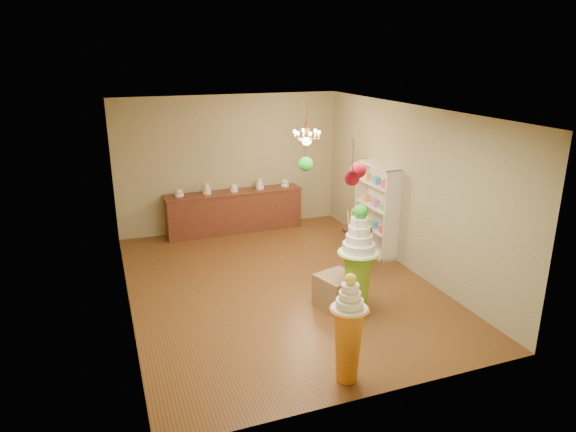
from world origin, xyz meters
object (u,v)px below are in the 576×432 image
object	(u,v)px
pedestal_green	(358,269)
round_table	(357,241)
pedestal_orange	(348,336)
sideboard	(235,211)

from	to	relation	value
pedestal_green	round_table	world-z (taller)	pedestal_green
pedestal_orange	round_table	world-z (taller)	pedestal_orange
pedestal_green	round_table	bearing A→B (deg)	62.51
pedestal_green	pedestal_orange	distance (m)	1.70
pedestal_orange	round_table	xyz separation A→B (m)	(1.79, 3.19, -0.14)
pedestal_green	sideboard	xyz separation A→B (m)	(-0.77, 4.37, -0.28)
pedestal_green	sideboard	world-z (taller)	pedestal_green
pedestal_orange	pedestal_green	bearing A→B (deg)	58.54
pedestal_green	pedestal_orange	bearing A→B (deg)	-121.46
pedestal_green	round_table	xyz separation A→B (m)	(0.90, 1.74, -0.29)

